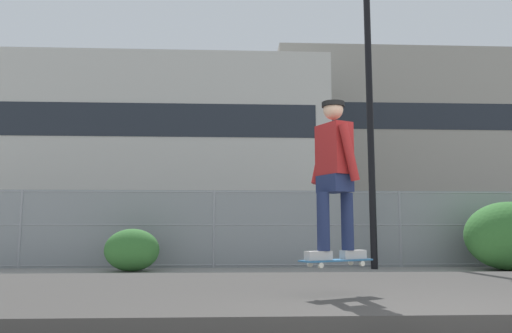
% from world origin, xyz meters
% --- Properties ---
extents(gravel_berm, '(16.94, 3.81, 0.26)m').
position_xyz_m(gravel_berm, '(0.00, 2.14, 0.13)').
color(gravel_berm, '#3D3A38').
rests_on(gravel_berm, ground_plane).
extents(skateboard, '(0.81, 0.53, 0.07)m').
position_xyz_m(skateboard, '(-0.76, 1.34, 0.61)').
color(skateboard, '#2D608C').
extents(skater, '(0.69, 0.62, 1.66)m').
position_xyz_m(skater, '(-0.76, 1.34, 1.56)').
color(skater, '#B2ADA8').
rests_on(skater, skateboard).
extents(chain_fence, '(22.87, 0.06, 1.85)m').
position_xyz_m(chain_fence, '(0.00, 8.24, 0.93)').
color(chain_fence, gray).
rests_on(chain_fence, ground_plane).
extents(street_lamp, '(0.44, 0.44, 7.50)m').
position_xyz_m(street_lamp, '(1.45, 7.68, 4.60)').
color(street_lamp, black).
rests_on(street_lamp, ground_plane).
extents(parked_car_near, '(4.45, 2.06, 1.66)m').
position_xyz_m(parked_car_near, '(-2.88, 11.15, 0.84)').
color(parked_car_near, silver).
rests_on(parked_car_near, ground_plane).
extents(library_building, '(30.88, 10.96, 14.22)m').
position_xyz_m(library_building, '(-9.91, 37.38, 7.11)').
color(library_building, '#B2AFA8').
rests_on(library_building, ground_plane).
extents(office_block, '(27.14, 12.16, 18.04)m').
position_xyz_m(office_block, '(15.97, 45.96, 9.02)').
color(office_block, gray).
rests_on(office_block, ground_plane).
extents(shrub_left, '(1.20, 0.98, 0.92)m').
position_xyz_m(shrub_left, '(-4.03, 7.32, 0.46)').
color(shrub_left, '#336B2D').
rests_on(shrub_left, ground_plane).
extents(shrub_center, '(1.98, 1.62, 1.53)m').
position_xyz_m(shrub_center, '(4.36, 7.09, 0.76)').
color(shrub_center, '#336B2D').
rests_on(shrub_center, ground_plane).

